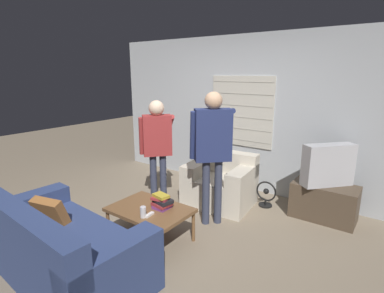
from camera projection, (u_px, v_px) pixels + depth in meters
name	position (u px, v px, depth m)	size (l,w,h in m)	color
ground_plane	(163.00, 233.00, 3.74)	(16.00, 16.00, 0.00)	#7F705B
wall_back	(241.00, 114.00, 5.02)	(5.20, 0.08, 2.55)	#ADB2B7
couch_blue	(60.00, 247.00, 2.91)	(1.89, 1.01, 0.81)	navy
armchair_beige	(221.00, 183.00, 4.53)	(1.03, 0.85, 0.77)	beige
coffee_table	(150.00, 211.00, 3.51)	(0.92, 0.65, 0.41)	brown
tv_stand	(324.00, 202.00, 4.07)	(0.83, 0.45, 0.49)	#4C3D2D
tv	(328.00, 165.00, 3.95)	(0.60, 0.64, 0.56)	#B2B2B7
person_left_standing	(157.00, 140.00, 4.35)	(0.47, 0.75, 1.58)	#33384C
person_right_standing	(213.00, 142.00, 3.76)	(0.52, 0.87, 1.73)	#33384C
book_stack	(162.00, 202.00, 3.48)	(0.25, 0.21, 0.17)	#75387F
soda_can	(143.00, 212.00, 3.27)	(0.07, 0.07, 0.13)	silver
spare_remote	(149.00, 215.00, 3.31)	(0.05, 0.13, 0.02)	white
floor_fan	(266.00, 194.00, 4.47)	(0.31, 0.20, 0.39)	black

